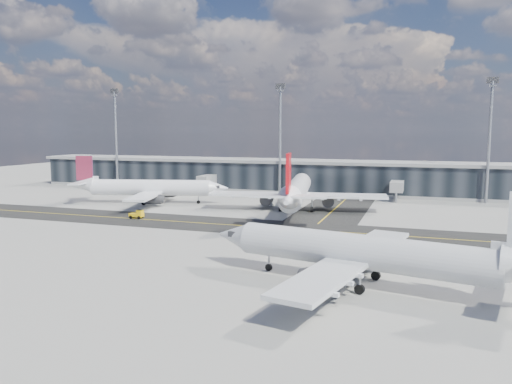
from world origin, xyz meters
TOP-DOWN VIEW (x-y plane):
  - ground at (0.00, 0.00)m, footprint 300.00×300.00m
  - taxiway_lanes at (3.91, 10.74)m, footprint 180.00×63.00m
  - terminal_concourse at (0.04, 54.93)m, footprint 152.00×19.80m
  - floodlight_masts at (0.00, 48.00)m, footprint 102.50×0.70m
  - airliner_af at (-24.52, 22.76)m, footprint 36.79×31.64m
  - airliner_redtail at (10.90, 22.17)m, footprint 37.75×44.06m
  - airliner_near at (30.18, -24.24)m, footprint 38.12×32.72m
  - baggage_tug at (-16.15, 4.40)m, footprint 2.73×1.43m
  - service_van at (2.56, 28.79)m, footprint 4.09×5.07m

SIDE VIEW (x-z plane):
  - ground at x=0.00m, z-range 0.00..0.00m
  - taxiway_lanes at x=3.91m, z-range -0.01..0.03m
  - service_van at x=2.56m, z-range 0.00..1.28m
  - baggage_tug at x=-16.15m, z-range 0.00..1.70m
  - airliner_af at x=-24.52m, z-range -1.87..9.14m
  - airliner_near at x=30.18m, z-range -1.93..9.42m
  - terminal_concourse at x=0.04m, z-range -0.31..8.49m
  - airliner_redtail at x=10.90m, z-range -2.22..10.86m
  - floodlight_masts at x=0.00m, z-range 1.16..30.06m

